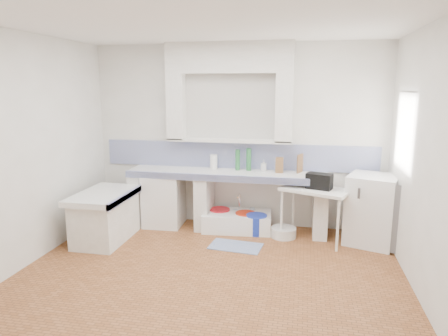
% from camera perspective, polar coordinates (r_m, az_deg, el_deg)
% --- Properties ---
extents(floor, '(4.50, 4.50, 0.00)m').
position_cam_1_polar(floor, '(4.77, -2.45, -15.47)').
color(floor, '#955830').
rests_on(floor, ground).
extents(ceiling, '(4.50, 4.50, 0.00)m').
position_cam_1_polar(ceiling, '(4.30, -2.79, 19.98)').
color(ceiling, white).
rests_on(ceiling, ground).
extents(wall_back, '(4.50, 0.00, 4.50)m').
position_cam_1_polar(wall_back, '(6.26, 1.81, 4.49)').
color(wall_back, white).
rests_on(wall_back, ground).
extents(wall_front, '(4.50, 0.00, 4.50)m').
position_cam_1_polar(wall_front, '(2.48, -13.84, -6.79)').
color(wall_front, white).
rests_on(wall_front, ground).
extents(wall_left, '(0.00, 4.50, 4.50)m').
position_cam_1_polar(wall_left, '(5.33, -26.83, 2.01)').
color(wall_left, white).
rests_on(wall_left, ground).
extents(wall_right, '(0.00, 4.50, 4.50)m').
position_cam_1_polar(wall_right, '(4.37, 27.36, 0.13)').
color(wall_right, white).
rests_on(wall_right, ground).
extents(alcove_mass, '(1.90, 0.25, 0.45)m').
position_cam_1_polar(alcove_mass, '(6.12, 0.72, 15.35)').
color(alcove_mass, white).
rests_on(alcove_mass, ground).
extents(window_frame, '(0.35, 0.86, 1.06)m').
position_cam_1_polar(window_frame, '(5.54, 25.97, 4.49)').
color(window_frame, '#342010').
rests_on(window_frame, ground).
extents(lace_valance, '(0.01, 0.84, 0.24)m').
position_cam_1_polar(lace_valance, '(5.48, 24.84, 8.53)').
color(lace_valance, white).
rests_on(lace_valance, ground).
extents(counter_slab, '(3.00, 0.60, 0.08)m').
position_cam_1_polar(counter_slab, '(6.08, 0.37, -0.89)').
color(counter_slab, white).
rests_on(counter_slab, ground).
extents(counter_lip, '(3.00, 0.04, 0.10)m').
position_cam_1_polar(counter_lip, '(5.81, -0.15, -1.47)').
color(counter_lip, navy).
rests_on(counter_lip, ground).
extents(counter_pier_left, '(0.20, 0.55, 0.82)m').
position_cam_1_polar(counter_pier_left, '(6.59, -11.70, -4.18)').
color(counter_pier_left, white).
rests_on(counter_pier_left, ground).
extents(counter_pier_mid, '(0.20, 0.55, 0.82)m').
position_cam_1_polar(counter_pier_mid, '(6.26, -2.79, -4.77)').
color(counter_pier_mid, white).
rests_on(counter_pier_mid, ground).
extents(counter_pier_right, '(0.20, 0.55, 0.82)m').
position_cam_1_polar(counter_pier_right, '(6.09, 13.47, -5.56)').
color(counter_pier_right, white).
rests_on(counter_pier_right, ground).
extents(peninsula_top, '(0.70, 1.10, 0.08)m').
position_cam_1_polar(peninsula_top, '(5.92, -16.60, -3.72)').
color(peninsula_top, white).
rests_on(peninsula_top, ground).
extents(peninsula_base, '(0.60, 1.00, 0.62)m').
position_cam_1_polar(peninsula_base, '(6.01, -16.41, -6.94)').
color(peninsula_base, white).
rests_on(peninsula_base, ground).
extents(peninsula_lip, '(0.04, 1.10, 0.10)m').
position_cam_1_polar(peninsula_lip, '(5.77, -13.69, -3.94)').
color(peninsula_lip, navy).
rests_on(peninsula_lip, ground).
extents(backsplash, '(4.27, 0.03, 0.40)m').
position_cam_1_polar(backsplash, '(6.29, 1.77, 1.76)').
color(backsplash, navy).
rests_on(backsplash, ground).
extents(stove, '(0.60, 0.58, 0.81)m').
position_cam_1_polar(stove, '(6.43, -8.49, -4.48)').
color(stove, white).
rests_on(stove, ground).
extents(sink, '(1.06, 0.63, 0.25)m').
position_cam_1_polar(sink, '(6.22, 1.89, -7.65)').
color(sink, white).
rests_on(sink, ground).
extents(side_table, '(1.04, 0.82, 0.04)m').
position_cam_1_polar(side_table, '(5.88, 12.63, -6.45)').
color(side_table, white).
rests_on(side_table, ground).
extents(fridge, '(0.80, 0.80, 0.97)m').
position_cam_1_polar(fridge, '(5.97, 20.15, -5.54)').
color(fridge, white).
rests_on(fridge, ground).
extents(bucket_red, '(0.35, 0.35, 0.30)m').
position_cam_1_polar(bucket_red, '(6.33, -0.61, -7.08)').
color(bucket_red, red).
rests_on(bucket_red, ground).
extents(bucket_orange, '(0.40, 0.40, 0.29)m').
position_cam_1_polar(bucket_orange, '(6.17, 3.08, -7.61)').
color(bucket_orange, red).
rests_on(bucket_orange, ground).
extents(bucket_blue, '(0.36, 0.36, 0.29)m').
position_cam_1_polar(bucket_blue, '(6.08, 4.61, -7.94)').
color(bucket_blue, '#1A33B4').
rests_on(bucket_blue, ground).
extents(basin_white, '(0.41, 0.41, 0.14)m').
position_cam_1_polar(basin_white, '(6.02, 8.41, -8.97)').
color(basin_white, white).
rests_on(basin_white, ground).
extents(water_bottle_a, '(0.09, 0.09, 0.28)m').
position_cam_1_polar(water_bottle_a, '(6.36, 1.64, -7.06)').
color(water_bottle_a, silver).
rests_on(water_bottle_a, ground).
extents(water_bottle_b, '(0.09, 0.09, 0.31)m').
position_cam_1_polar(water_bottle_b, '(6.34, 3.96, -6.99)').
color(water_bottle_b, silver).
rests_on(water_bottle_b, ground).
extents(black_bag, '(0.39, 0.29, 0.22)m').
position_cam_1_polar(black_bag, '(5.74, 13.33, -1.82)').
color(black_bag, black).
rests_on(black_bag, side_table).
extents(green_bottle_a, '(0.08, 0.08, 0.32)m').
position_cam_1_polar(green_bottle_a, '(6.16, 1.94, 1.15)').
color(green_bottle_a, '#297039').
rests_on(green_bottle_a, counter_slab).
extents(green_bottle_b, '(0.08, 0.08, 0.34)m').
position_cam_1_polar(green_bottle_b, '(6.13, 3.51, 1.20)').
color(green_bottle_b, '#297039').
rests_on(green_bottle_b, counter_slab).
extents(knife_block, '(0.12, 0.10, 0.23)m').
position_cam_1_polar(knife_block, '(6.03, 7.84, 0.41)').
color(knife_block, brown).
rests_on(knife_block, counter_slab).
extents(cutting_board, '(0.09, 0.20, 0.28)m').
position_cam_1_polar(cutting_board, '(6.08, 10.69, 0.64)').
color(cutting_board, brown).
rests_on(cutting_board, counter_slab).
extents(paper_towel, '(0.13, 0.13, 0.22)m').
position_cam_1_polar(paper_towel, '(6.24, -1.46, 0.86)').
color(paper_towel, white).
rests_on(paper_towel, counter_slab).
extents(soap_bottle, '(0.09, 0.09, 0.17)m').
position_cam_1_polar(soap_bottle, '(6.12, 5.62, 0.36)').
color(soap_bottle, white).
rests_on(soap_bottle, counter_slab).
extents(rug, '(0.74, 0.48, 0.01)m').
position_cam_1_polar(rug, '(5.64, 1.65, -11.00)').
color(rug, '#2B4791').
rests_on(rug, ground).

